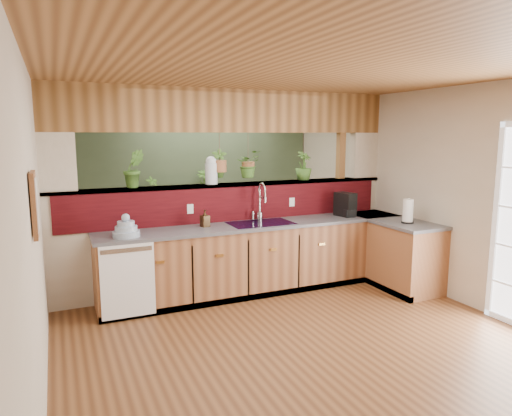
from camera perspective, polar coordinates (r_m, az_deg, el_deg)
name	(u,v)px	position (r m, az deg, el deg)	size (l,w,h in m)	color
ground	(277,321)	(5.17, 2.61, -13.89)	(4.60, 7.00, 0.01)	brown
ceiling	(279,77)	(4.79, 2.84, 16.05)	(4.60, 7.00, 0.01)	brown
wall_back	(188,176)	(8.07, -8.49, 3.92)	(4.60, 0.02, 2.60)	beige
wall_left	(37,220)	(4.32, -25.74, -1.41)	(0.02, 7.00, 2.60)	beige
wall_right	(441,193)	(6.19, 22.14, 1.77)	(0.02, 7.00, 2.60)	beige
pass_through_partition	(234,198)	(6.06, -2.75, 1.25)	(4.60, 0.21, 2.60)	beige
pass_through_ledge	(232,185)	(6.03, -3.03, 2.93)	(4.60, 0.21, 0.04)	brown
header_beam	(231,111)	(6.00, -3.11, 12.03)	(4.60, 0.15, 0.55)	brown
sage_backwall	(188,177)	(8.06, -8.46, 3.91)	(4.55, 0.02, 2.55)	#475C3E
countertop	(304,254)	(6.13, 6.04, -5.79)	(4.14, 1.52, 0.90)	brown
dishwasher	(128,281)	(5.20, -15.72, -8.73)	(0.58, 0.03, 0.82)	white
navy_sink	(261,229)	(5.87, 0.60, -2.66)	(0.82, 0.50, 0.18)	black
framed_print	(35,204)	(3.49, -25.92, 0.42)	(0.04, 0.35, 0.45)	brown
faucet	(261,200)	(5.97, 0.60, 0.97)	(0.22, 0.22, 0.51)	#B7B7B2
dish_stack	(126,230)	(5.27, -15.93, -2.61)	(0.30, 0.30, 0.26)	#94A8BF
soap_dispenser	(205,218)	(5.64, -6.41, -1.29)	(0.10, 0.10, 0.21)	#362513
coffee_maker	(346,205)	(6.45, 11.14, 0.32)	(0.18, 0.30, 0.33)	black
paper_towel	(408,211)	(6.15, 18.46, -0.41)	(0.16, 0.16, 0.33)	black
glass_jar	(211,170)	(5.92, -5.63, 4.72)	(0.16, 0.16, 0.36)	silver
ledge_plant_left	(134,169)	(5.69, -15.02, 4.78)	(0.25, 0.20, 0.46)	#396523
ledge_plant_right	(304,166)	(6.48, 5.97, 5.28)	(0.23, 0.23, 0.40)	#396523
hanging_plant_a	(219,154)	(5.94, -4.59, 6.75)	(0.23, 0.18, 0.51)	brown
hanging_plant_b	(248,152)	(6.09, -1.00, 6.98)	(0.41, 0.38, 0.53)	brown
shelving_console	(178,225)	(7.88, -9.67, -2.11)	(1.33, 0.35, 0.88)	black
shelf_plant_a	(152,189)	(7.69, -12.83, 2.38)	(0.21, 0.14, 0.41)	#396523
shelf_plant_b	(204,184)	(7.91, -6.52, 2.98)	(0.27, 0.27, 0.48)	#396523
floor_plant	(271,234)	(7.87, 1.83, -3.23)	(0.61, 0.52, 0.67)	#396523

